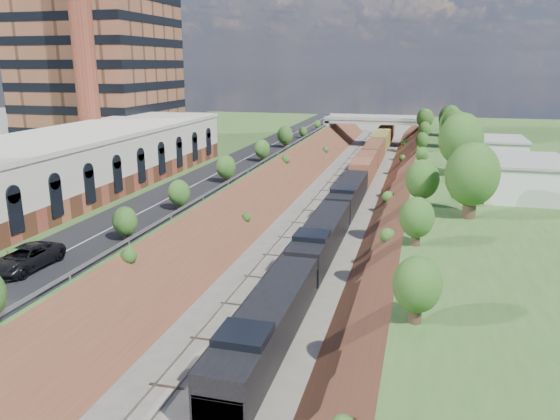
{
  "coord_description": "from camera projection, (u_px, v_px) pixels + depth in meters",
  "views": [
    {
      "loc": [
        12.31,
        -15.53,
        19.96
      ],
      "look_at": [
        -1.04,
        34.5,
        6.0
      ],
      "focal_mm": 35.0,
      "sensor_mm": 36.0,
      "label": 1
    }
  ],
  "objects": [
    {
      "name": "overpass",
      "position": [
        375.0,
        126.0,
        135.28
      ],
      "size": [
        24.5,
        8.3,
        7.4
      ],
      "color": "gray",
      "rests_on": "ground"
    },
    {
      "name": "suv",
      "position": [
        25.0,
        258.0,
        40.5
      ],
      "size": [
        3.04,
        6.32,
        1.74
      ],
      "primitive_type": "imported",
      "rotation": [
        0.0,
        0.0,
        -0.03
      ],
      "color": "black",
      "rests_on": "road"
    },
    {
      "name": "rail_right_track",
      "position": [
        350.0,
        207.0,
        78.05
      ],
      "size": [
        1.58,
        180.0,
        0.18
      ],
      "primitive_type": "cube",
      "color": "gray",
      "rests_on": "ground"
    },
    {
      "name": "platform_left",
      "position": [
        127.0,
        177.0,
        86.28
      ],
      "size": [
        44.0,
        180.0,
        5.0
      ],
      "primitive_type": "cube",
      "color": "#335D26",
      "rests_on": "ground"
    },
    {
      "name": "commercial_building",
      "position": [
        62.0,
        166.0,
        62.95
      ],
      "size": [
        14.3,
        62.3,
        7.0
      ],
      "color": "brown",
      "rests_on": "platform_left"
    },
    {
      "name": "embankment_right",
      "position": [
        410.0,
        211.0,
        75.98
      ],
      "size": [
        10.0,
        180.0,
        10.0
      ],
      "primitive_type": "cube",
      "rotation": [
        0.0,
        0.79,
        0.0
      ],
      "color": "brown",
      "rests_on": "ground"
    },
    {
      "name": "rail_left_track",
      "position": [
        315.0,
        204.0,
        79.35
      ],
      "size": [
        1.58,
        180.0,
        0.18
      ],
      "primitive_type": "cube",
      "color": "gray",
      "rests_on": "ground"
    },
    {
      "name": "road",
      "position": [
        230.0,
        167.0,
        81.26
      ],
      "size": [
        8.0,
        180.0,
        0.1
      ],
      "primitive_type": "cube",
      "color": "black",
      "rests_on": "platform_left"
    },
    {
      "name": "white_building_near",
      "position": [
        522.0,
        178.0,
        63.59
      ],
      "size": [
        9.0,
        12.0,
        4.0
      ],
      "primitive_type": "cube",
      "color": "silver",
      "rests_on": "platform_right"
    },
    {
      "name": "guardrail",
      "position": [
        256.0,
        165.0,
        79.93
      ],
      "size": [
        0.1,
        171.0,
        0.7
      ],
      "color": "#99999E",
      "rests_on": "platform_left"
    },
    {
      "name": "white_building_far",
      "position": [
        496.0,
        151.0,
        84.29
      ],
      "size": [
        8.0,
        10.0,
        3.6
      ],
      "primitive_type": "cube",
      "color": "silver",
      "rests_on": "platform_right"
    },
    {
      "name": "embankment_left",
      "position": [
        260.0,
        201.0,
        81.46
      ],
      "size": [
        10.0,
        180.0,
        10.0
      ],
      "primitive_type": "cube",
      "rotation": [
        0.0,
        0.79,
        0.0
      ],
      "color": "brown",
      "rests_on": "ground"
    },
    {
      "name": "tree_left_crest",
      "position": [
        99.0,
        235.0,
        42.51
      ],
      "size": [
        2.45,
        2.45,
        3.55
      ],
      "color": "#473323",
      "rests_on": "platform_left"
    },
    {
      "name": "tree_right_large",
      "position": [
        472.0,
        175.0,
        53.39
      ],
      "size": [
        5.25,
        5.25,
        7.61
      ],
      "color": "#473323",
      "rests_on": "platform_right"
    },
    {
      "name": "smokestack",
      "position": [
        81.0,
        27.0,
        77.44
      ],
      "size": [
        3.2,
        3.2,
        40.0
      ],
      "primitive_type": "cylinder",
      "color": "brown",
      "rests_on": "platform_left"
    },
    {
      "name": "freight_train",
      "position": [
        362.0,
        171.0,
        90.47
      ],
      "size": [
        3.19,
        128.21,
        4.73
      ],
      "color": "black",
      "rests_on": "ground"
    }
  ]
}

